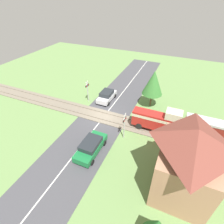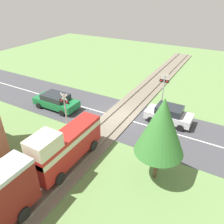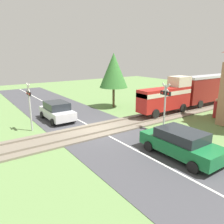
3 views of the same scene
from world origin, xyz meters
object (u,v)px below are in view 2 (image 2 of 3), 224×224
at_px(train, 18,183).
at_px(crossing_signal_east_approach, 65,107).
at_px(car_far_side, 56,101).
at_px(car_near_crossing, 169,114).
at_px(crossing_signal_west_approach, 164,86).

height_order(train, crossing_signal_east_approach, crossing_signal_east_approach).
xyz_separation_m(train, car_far_side, (6.10, -9.31, -1.07)).
bearing_deg(car_far_side, crossing_signal_east_approach, 144.05).
relative_size(train, car_near_crossing, 3.27).
xyz_separation_m(car_near_crossing, crossing_signal_west_approach, (1.43, -2.47, 1.38)).
xyz_separation_m(car_near_crossing, crossing_signal_east_approach, (6.81, 5.35, 1.38)).
distance_m(car_far_side, crossing_signal_west_approach, 10.38).
bearing_deg(car_near_crossing, train, 71.32).
xyz_separation_m(train, crossing_signal_east_approach, (2.69, -6.84, 0.32)).
relative_size(car_near_crossing, car_far_side, 0.88).
height_order(car_far_side, crossing_signal_east_approach, crossing_signal_east_approach).
bearing_deg(train, crossing_signal_west_approach, -100.39).
bearing_deg(train, crossing_signal_east_approach, -68.54).
bearing_deg(crossing_signal_east_approach, train, 111.46).
bearing_deg(car_far_side, train, 123.22).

